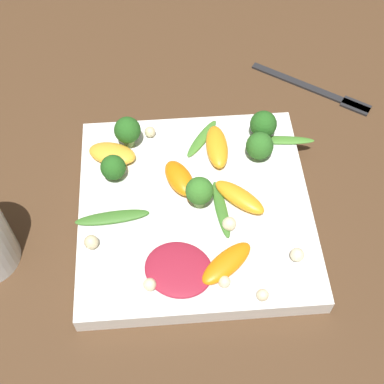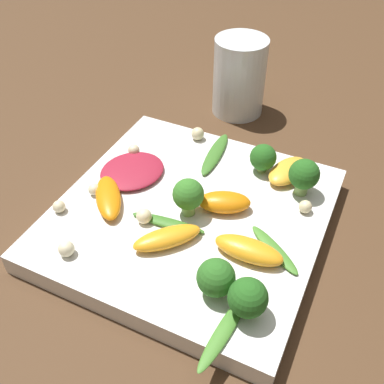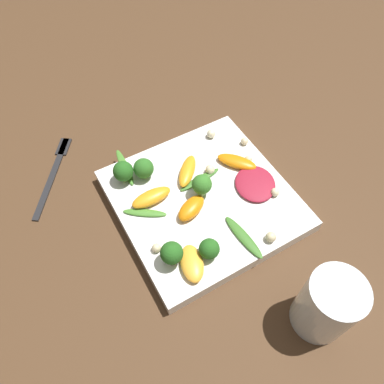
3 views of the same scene
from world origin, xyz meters
TOP-DOWN VIEW (x-y plane):
  - ground_plane at (0.00, 0.00)m, footprint 2.40×2.40m
  - plate at (0.00, 0.00)m, footprint 0.28×0.28m
  - fork at (-0.19, 0.20)m, footprint 0.12×0.16m
  - radicchio_leaf_0 at (0.09, -0.02)m, footprint 0.09×0.10m
  - orange_segment_0 at (-0.08, 0.03)m, footprint 0.07×0.03m
  - orange_segment_1 at (-0.00, 0.05)m, footprint 0.07×0.07m
  - orange_segment_2 at (-0.03, -0.02)m, footprint 0.06×0.05m
  - orange_segment_3 at (-0.08, -0.10)m, footprint 0.05×0.07m
  - orange_segment_4 at (0.09, 0.03)m, footprint 0.07×0.07m
  - broccoli_floret_0 at (-0.05, -0.10)m, footprint 0.03×0.03m
  - broccoli_floret_1 at (-0.00, 0.01)m, footprint 0.03×0.03m
  - broccoli_floret_2 at (-0.10, 0.10)m, footprint 0.03×0.03m
  - broccoli_floret_3 at (-0.07, 0.09)m, footprint 0.03×0.03m
  - broccoli_floret_4 at (-0.10, -0.08)m, footprint 0.03×0.03m
  - arugula_sprig_0 at (0.01, -0.10)m, footprint 0.02×0.09m
  - arugula_sprig_1 at (-0.10, 0.02)m, footprint 0.07×0.05m
  - arugula_sprig_2 at (0.01, 0.03)m, footprint 0.08×0.02m
  - arugula_sprig_3 at (-0.09, 0.12)m, footprint 0.02×0.09m
  - macadamia_nut_0 at (0.04, 0.04)m, footprint 0.02×0.02m
  - macadamia_nut_1 at (-0.11, -0.05)m, footprint 0.01×0.01m
  - macadamia_nut_2 at (0.10, -0.06)m, footprint 0.01×0.01m
  - macadamia_nut_3 at (0.11, 0.02)m, footprint 0.01×0.01m
  - macadamia_nut_4 at (0.08, 0.11)m, footprint 0.02×0.02m
  - macadamia_nut_5 at (0.13, 0.06)m, footprint 0.01×0.01m
  - macadamia_nut_6 at (0.05, -0.12)m, footprint 0.02×0.02m

SIDE VIEW (x-z plane):
  - ground_plane at x=0.00m, z-range 0.00..0.00m
  - fork at x=-0.19m, z-range 0.00..0.01m
  - plate at x=0.00m, z-range 0.00..0.03m
  - arugula_sprig_3 at x=-0.09m, z-range 0.03..0.03m
  - arugula_sprig_1 at x=-0.10m, z-range 0.03..0.03m
  - arugula_sprig_2 at x=0.01m, z-range 0.03..0.03m
  - arugula_sprig_0 at x=0.01m, z-range 0.03..0.03m
  - radicchio_leaf_0 at x=0.09m, z-range 0.03..0.03m
  - macadamia_nut_3 at x=0.11m, z-range 0.03..0.04m
  - macadamia_nut_5 at x=0.13m, z-range 0.03..0.04m
  - macadamia_nut_1 at x=-0.11m, z-range 0.03..0.04m
  - macadamia_nut_2 at x=0.10m, z-range 0.03..0.04m
  - orange_segment_4 at x=0.09m, z-range 0.03..0.04m
  - macadamia_nut_4 at x=0.08m, z-range 0.03..0.04m
  - orange_segment_3 at x=-0.08m, z-range 0.03..0.04m
  - macadamia_nut_0 at x=0.04m, z-range 0.03..0.04m
  - macadamia_nut_6 at x=0.05m, z-range 0.03..0.04m
  - orange_segment_1 at x=0.00m, z-range 0.03..0.04m
  - orange_segment_0 at x=-0.08m, z-range 0.03..0.04m
  - orange_segment_2 at x=-0.03m, z-range 0.03..0.05m
  - broccoli_floret_0 at x=-0.05m, z-range 0.03..0.06m
  - broccoli_floret_3 at x=-0.07m, z-range 0.03..0.07m
  - broccoli_floret_2 at x=-0.10m, z-range 0.03..0.07m
  - broccoli_floret_1 at x=0.00m, z-range 0.03..0.07m
  - broccoli_floret_4 at x=-0.10m, z-range 0.03..0.07m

